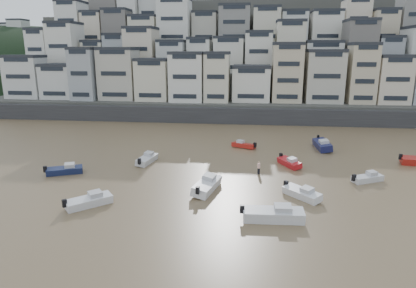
# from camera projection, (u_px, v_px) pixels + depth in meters

# --- Properties ---
(harbor_wall) EXTENTS (140.00, 3.00, 3.50)m
(harbor_wall) POSITION_uv_depth(u_px,v_px,m) (244.00, 116.00, 82.47)
(harbor_wall) COLOR #38383A
(harbor_wall) RESTS_ON ground
(hillside) EXTENTS (141.04, 66.00, 50.00)m
(hillside) POSITION_uv_depth(u_px,v_px,m) (263.00, 59.00, 117.46)
(hillside) COLOR #4C4C47
(hillside) RESTS_ON ground
(headland) EXTENTS (216.00, 135.00, 53.33)m
(headland) POSITION_uv_depth(u_px,v_px,m) (7.00, 87.00, 162.15)
(headland) COLOR black
(headland) RESTS_ON ground
(boat_a) EXTENTS (6.47, 2.36, 1.74)m
(boat_a) POSITION_uv_depth(u_px,v_px,m) (273.00, 212.00, 35.61)
(boat_a) COLOR silver
(boat_a) RESTS_ON ground
(boat_b) EXTENTS (4.62, 4.84, 1.38)m
(boat_b) POSITION_uv_depth(u_px,v_px,m) (302.00, 192.00, 41.12)
(boat_b) COLOR silver
(boat_b) RESTS_ON ground
(boat_c) EXTENTS (3.40, 6.61, 1.72)m
(boat_c) POSITION_uv_depth(u_px,v_px,m) (207.00, 184.00, 43.13)
(boat_c) COLOR white
(boat_c) RESTS_ON ground
(boat_d) EXTENTS (4.70, 3.39, 1.23)m
(boat_d) POSITION_uv_depth(u_px,v_px,m) (368.00, 177.00, 46.24)
(boat_d) COLOR silver
(boat_d) RESTS_ON ground
(boat_e) EXTENTS (3.60, 4.94, 1.30)m
(boat_e) POSITION_uv_depth(u_px,v_px,m) (289.00, 162.00, 52.40)
(boat_e) COLOR #B1151A
(boat_e) RESTS_ON ground
(boat_f) EXTENTS (2.48, 5.43, 1.43)m
(boat_f) POSITION_uv_depth(u_px,v_px,m) (147.00, 158.00, 53.87)
(boat_f) COLOR silver
(boat_f) RESTS_ON ground
(boat_h) EXTENTS (4.57, 3.16, 1.19)m
(boat_h) POSITION_uv_depth(u_px,v_px,m) (244.00, 144.00, 62.24)
(boat_h) COLOR #A61C14
(boat_h) RESTS_ON ground
(boat_i) EXTENTS (2.57, 6.76, 1.81)m
(boat_i) POSITION_uv_depth(u_px,v_px,m) (322.00, 144.00, 61.43)
(boat_i) COLOR #151841
(boat_i) RESTS_ON ground
(boat_j) EXTENTS (4.99, 4.85, 1.43)m
(boat_j) POSITION_uv_depth(u_px,v_px,m) (89.00, 200.00, 38.98)
(boat_j) COLOR silver
(boat_j) RESTS_ON ground
(boat_k) EXTENTS (5.20, 3.50, 1.36)m
(boat_k) POSITION_uv_depth(u_px,v_px,m) (65.00, 169.00, 49.09)
(boat_k) COLOR #151F44
(boat_k) RESTS_ON ground
(person_pink) EXTENTS (0.44, 0.44, 1.74)m
(person_pink) POSITION_uv_depth(u_px,v_px,m) (259.00, 168.00, 48.99)
(person_pink) COLOR beige
(person_pink) RESTS_ON ground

